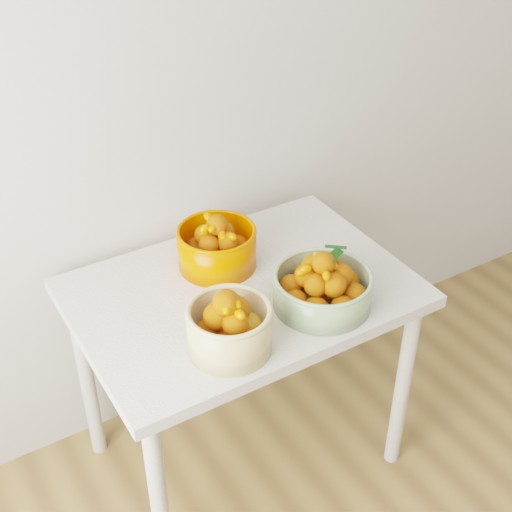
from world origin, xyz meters
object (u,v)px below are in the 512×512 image
object	(u,v)px
bowl_cream	(230,327)
bowl_green	(323,287)
table	(242,312)
bowl_orange	(217,246)

from	to	relation	value
bowl_cream	bowl_green	bearing A→B (deg)	5.04
table	bowl_cream	size ratio (longest dim) A/B	3.28
table	bowl_orange	distance (m)	0.22
bowl_cream	table	bearing A→B (deg)	53.04
bowl_orange	bowl_cream	bearing A→B (deg)	-113.52
bowl_cream	bowl_orange	bearing A→B (deg)	66.48
table	bowl_green	distance (m)	0.29
bowl_cream	bowl_orange	world-z (taller)	bowl_cream
table	bowl_green	xyz separation A→B (m)	(0.16, -0.19, 0.16)
bowl_green	bowl_orange	bearing A→B (deg)	116.78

